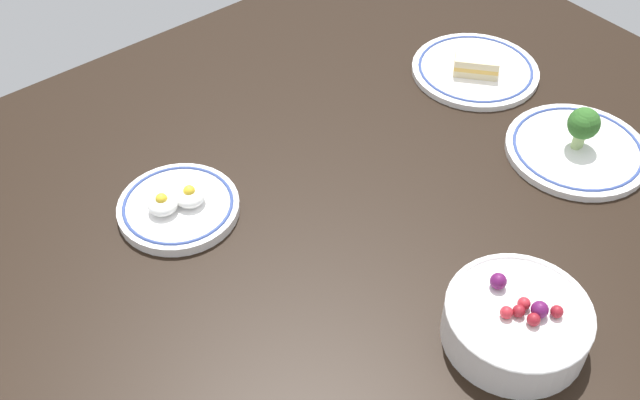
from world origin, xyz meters
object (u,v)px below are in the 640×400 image
object	(u,v)px
plate_broccoli	(578,144)
bowl_berries	(516,322)
plate_sandwich	(475,68)
plate_eggs	(178,206)

from	to	relation	value
plate_broccoli	bowl_berries	world-z (taller)	plate_broccoli
plate_sandwich	plate_eggs	size ratio (longest dim) A/B	1.26
plate_broccoli	plate_sandwich	distance (cm)	24.20
plate_sandwich	plate_broccoli	bearing A→B (deg)	-97.77
plate_broccoli	bowl_berries	xyz separation A→B (cm)	(-33.54, -16.51, 1.32)
plate_sandwich	plate_eggs	xyz separation A→B (cm)	(-57.18, 3.41, 0.14)
plate_broccoli	plate_sandwich	size ratio (longest dim) A/B	1.00
plate_sandwich	plate_eggs	world-z (taller)	plate_eggs
plate_eggs	bowl_berries	world-z (taller)	bowl_berries
plate_eggs	bowl_berries	size ratio (longest dim) A/B	0.97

